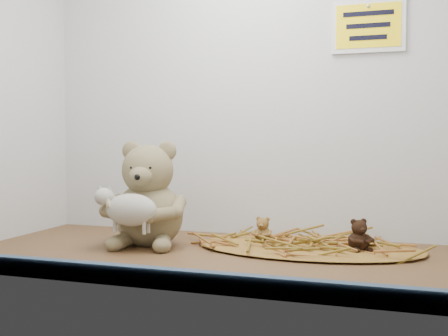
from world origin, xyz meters
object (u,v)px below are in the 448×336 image
(mini_teddy_tan, at_px, (263,228))
(mini_teddy_brown, at_px, (359,233))
(main_teddy, at_px, (149,193))
(toy_lamb, at_px, (131,210))

(mini_teddy_tan, height_order, mini_teddy_brown, mini_teddy_brown)
(main_teddy, relative_size, mini_teddy_brown, 3.54)
(main_teddy, distance_m, mini_teddy_tan, 0.30)
(main_teddy, height_order, mini_teddy_brown, main_teddy)
(main_teddy, xyz_separation_m, mini_teddy_tan, (0.27, 0.08, -0.09))
(mini_teddy_brown, bearing_deg, mini_teddy_tan, 136.73)
(toy_lamb, relative_size, mini_teddy_tan, 2.63)
(mini_teddy_brown, bearing_deg, toy_lamb, 160.62)
(main_teddy, xyz_separation_m, mini_teddy_brown, (0.51, 0.05, -0.08))
(toy_lamb, height_order, mini_teddy_brown, toy_lamb)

